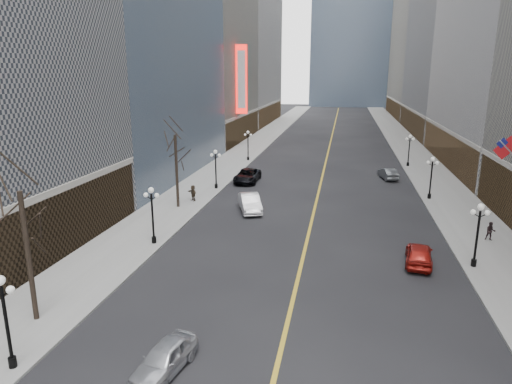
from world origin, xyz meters
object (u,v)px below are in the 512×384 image
at_px(car_nb_near, 165,358).
at_px(car_nb_far, 247,176).
at_px(streetlamp_east_1, 478,229).
at_px(streetlamp_west_1, 152,209).
at_px(streetlamp_west_2, 216,165).
at_px(car_sb_mid, 419,254).
at_px(car_nb_mid, 250,203).
at_px(car_sb_far, 388,174).
at_px(streetlamp_west_0, 5,313).
at_px(streetlamp_east_2, 431,173).
at_px(streetlamp_west_3, 248,142).
at_px(streetlamp_east_3, 409,147).

bearing_deg(car_nb_near, car_nb_far, 106.99).
relative_size(streetlamp_east_1, streetlamp_west_1, 1.00).
xyz_separation_m(streetlamp_west_2, car_sb_mid, (19.94, -18.01, -2.14)).
distance_m(car_nb_near, car_nb_mid, 25.14).
bearing_deg(car_sb_far, streetlamp_west_0, 51.85).
xyz_separation_m(streetlamp_east_2, car_sb_far, (-3.51, 9.35, -2.19)).
xyz_separation_m(streetlamp_west_2, streetlamp_west_3, (0.00, 18.00, 0.00)).
xyz_separation_m(streetlamp_east_1, car_sb_mid, (-3.66, -0.01, -2.14)).
distance_m(streetlamp_east_3, streetlamp_west_2, 29.68).
bearing_deg(streetlamp_west_3, car_sb_far, -23.30).
distance_m(car_nb_mid, car_nb_far, 12.35).
bearing_deg(car_sb_far, streetlamp_west_3, -36.58).
relative_size(streetlamp_east_2, streetlamp_west_0, 1.00).
distance_m(streetlamp_west_0, streetlamp_west_2, 34.00).
bearing_deg(car_sb_far, streetlamp_east_3, -125.36).
bearing_deg(streetlamp_east_3, car_sb_mid, -95.80).
bearing_deg(streetlamp_east_2, car_nb_near, -117.03).
bearing_deg(streetlamp_west_0, streetlamp_west_1, 90.00).
bearing_deg(streetlamp_west_3, car_nb_near, -82.31).
xyz_separation_m(car_nb_near, car_nb_mid, (-1.24, 25.11, 0.16)).
bearing_deg(car_sb_mid, car_nb_near, 55.83).
distance_m(streetlamp_west_0, streetlamp_west_1, 16.00).
height_order(streetlamp_east_2, car_sb_far, streetlamp_east_2).
relative_size(streetlamp_west_0, car_sb_far, 1.05).
distance_m(streetlamp_east_2, car_nb_far, 21.35).
distance_m(streetlamp_east_1, car_nb_far, 30.58).
relative_size(streetlamp_west_2, car_nb_near, 1.12).
relative_size(car_nb_far, car_sb_mid, 1.30).
height_order(streetlamp_east_3, car_nb_mid, streetlamp_east_3).
relative_size(streetlamp_west_3, car_sb_mid, 1.01).
bearing_deg(streetlamp_west_2, car_nb_far, 57.07).
bearing_deg(streetlamp_east_1, streetlamp_east_2, 90.00).
relative_size(streetlamp_east_3, car_nb_mid, 0.88).
distance_m(streetlamp_east_2, car_nb_mid, 19.67).
bearing_deg(streetlamp_west_2, car_sb_mid, -42.09).
xyz_separation_m(streetlamp_east_2, car_nb_far, (-20.80, 4.32, -2.10)).
bearing_deg(car_nb_mid, streetlamp_west_1, -138.18).
relative_size(streetlamp_west_1, car_nb_mid, 0.88).
bearing_deg(streetlamp_east_3, streetlamp_west_1, -123.25).
distance_m(streetlamp_west_0, car_nb_far, 38.48).
xyz_separation_m(streetlamp_west_3, car_sb_far, (20.09, -8.65, -2.19)).
height_order(streetlamp_east_2, streetlamp_west_0, same).
relative_size(streetlamp_east_1, streetlamp_east_3, 1.00).
bearing_deg(car_nb_near, car_sb_mid, 59.27).
bearing_deg(streetlamp_west_1, streetlamp_west_0, -90.00).
distance_m(car_nb_near, car_sb_far, 44.18).
bearing_deg(streetlamp_east_1, car_sb_mid, -179.83).
height_order(streetlamp_east_2, streetlamp_east_3, same).
bearing_deg(car_nb_mid, car_sb_far, 30.09).
bearing_deg(car_nb_far, car_sb_mid, -52.51).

